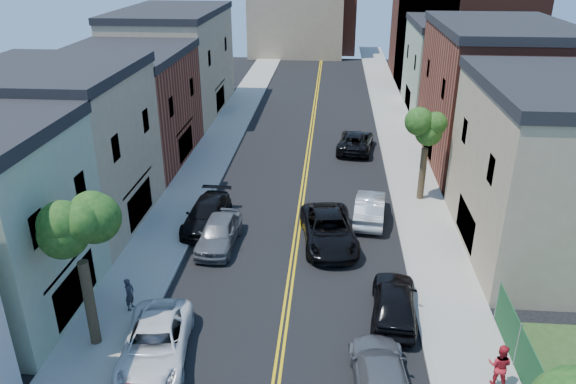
% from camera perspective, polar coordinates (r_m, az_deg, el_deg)
% --- Properties ---
extents(sidewalk_left, '(3.20, 100.00, 0.15)m').
position_cam_1_polar(sidewalk_left, '(47.84, -7.33, 4.98)').
color(sidewalk_left, gray).
rests_on(sidewalk_left, ground).
extents(sidewalk_right, '(3.20, 100.00, 0.15)m').
position_cam_1_polar(sidewalk_right, '(47.23, 11.84, 4.40)').
color(sidewalk_right, gray).
rests_on(sidewalk_right, ground).
extents(curb_left, '(0.30, 100.00, 0.15)m').
position_cam_1_polar(curb_left, '(47.52, -5.26, 4.95)').
color(curb_left, gray).
rests_on(curb_left, ground).
extents(curb_right, '(0.30, 100.00, 0.15)m').
position_cam_1_polar(curb_right, '(47.04, 9.72, 4.49)').
color(curb_right, gray).
rests_on(curb_right, ground).
extents(bldg_left_tan_near, '(9.00, 10.00, 9.00)m').
position_cam_1_polar(bldg_left_tan_near, '(35.02, -22.53, 3.71)').
color(bldg_left_tan_near, '#998466').
rests_on(bldg_left_tan_near, ground).
extents(bldg_left_brick, '(9.00, 12.00, 8.00)m').
position_cam_1_polar(bldg_left_brick, '(44.72, -16.38, 8.10)').
color(bldg_left_brick, brown).
rests_on(bldg_left_brick, ground).
extents(bldg_left_tan_far, '(9.00, 16.00, 9.50)m').
position_cam_1_polar(bldg_left_tan_far, '(57.48, -11.68, 12.78)').
color(bldg_left_tan_far, '#998466').
rests_on(bldg_left_tan_far, ground).
extents(bldg_right_tan, '(9.00, 12.00, 9.00)m').
position_cam_1_polar(bldg_right_tan, '(32.66, 26.25, 1.61)').
color(bldg_right_tan, '#998466').
rests_on(bldg_right_tan, ground).
extents(bldg_right_brick, '(9.00, 14.00, 10.00)m').
position_cam_1_polar(bldg_right_brick, '(45.17, 20.44, 9.04)').
color(bldg_right_brick, brown).
rests_on(bldg_right_brick, ground).
extents(bldg_right_palegrn, '(9.00, 12.00, 8.50)m').
position_cam_1_polar(bldg_right_palegrn, '(58.60, 16.96, 11.95)').
color(bldg_right_palegrn, gray).
rests_on(bldg_right_palegrn, ground).
extents(church, '(16.20, 14.20, 22.60)m').
position_cam_1_polar(church, '(73.19, 16.81, 16.63)').
color(church, '#4C2319').
rests_on(church, ground).
extents(backdrop_left, '(14.00, 8.00, 12.00)m').
position_cam_1_polar(backdrop_left, '(86.91, 0.86, 17.82)').
color(backdrop_left, '#998466').
rests_on(backdrop_left, ground).
extents(backdrop_center, '(10.00, 8.00, 10.00)m').
position_cam_1_polar(backdrop_center, '(90.82, 3.67, 17.42)').
color(backdrop_center, brown).
rests_on(backdrop_center, ground).
extents(tree_left_mid, '(5.20, 5.20, 9.29)m').
position_cam_1_polar(tree_left_mid, '(22.52, -21.32, -1.36)').
color(tree_left_mid, '#382C1C').
rests_on(tree_left_mid, sidewalk_left).
extents(tree_right_far, '(4.40, 4.40, 8.03)m').
position_cam_1_polar(tree_right_far, '(36.10, 14.34, 7.52)').
color(tree_right_far, '#382C1C').
rests_on(tree_right_far, sidewalk_right).
extents(white_pickup, '(3.32, 5.92, 1.56)m').
position_cam_1_polar(white_pickup, '(23.98, -13.55, -14.99)').
color(white_pickup, white).
rests_on(white_pickup, ground).
extents(grey_car_left, '(2.19, 5.06, 1.70)m').
position_cam_1_polar(grey_car_left, '(31.41, -7.16, -4.15)').
color(grey_car_left, '#5B5E63').
rests_on(grey_car_left, ground).
extents(black_car_left, '(2.48, 5.57, 1.59)m').
position_cam_1_polar(black_car_left, '(33.68, -8.38, -2.28)').
color(black_car_left, black).
rests_on(black_car_left, ground).
extents(grey_car_right, '(2.47, 5.32, 1.50)m').
position_cam_1_polar(grey_car_right, '(22.32, 9.57, -18.16)').
color(grey_car_right, '#55575C').
rests_on(grey_car_right, ground).
extents(black_car_right, '(2.44, 5.18, 1.71)m').
position_cam_1_polar(black_car_right, '(26.03, 10.93, -10.99)').
color(black_car_right, black).
rests_on(black_car_right, ground).
extents(silver_car_right, '(2.27, 5.19, 1.66)m').
position_cam_1_polar(silver_car_right, '(34.42, 8.46, -1.62)').
color(silver_car_right, '#B4B8BC').
rests_on(silver_car_right, ground).
extents(dark_car_right_far, '(3.37, 6.02, 1.59)m').
position_cam_1_polar(dark_car_right_far, '(46.19, 6.99, 5.24)').
color(dark_car_right_far, black).
rests_on(dark_car_right_far, ground).
extents(black_suv_lane, '(3.70, 6.57, 1.73)m').
position_cam_1_polar(black_suv_lane, '(31.46, 4.23, -3.94)').
color(black_suv_lane, black).
rests_on(black_suv_lane, ground).
extents(pedestrian_left, '(0.48, 0.64, 1.59)m').
position_cam_1_polar(pedestrian_left, '(26.87, -16.06, -10.11)').
color(pedestrian_left, '#26272E').
rests_on(pedestrian_left, sidewalk_left).
extents(pedestrian_right, '(1.10, 1.00, 1.84)m').
position_cam_1_polar(pedestrian_right, '(23.38, 21.04, -16.38)').
color(pedestrian_right, '#B31B26').
rests_on(pedestrian_right, sidewalk_right).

